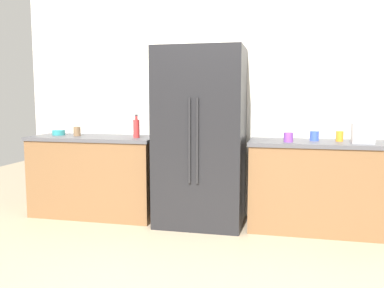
# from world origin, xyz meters

# --- Properties ---
(ground_plane) EXTENTS (9.56, 9.56, 0.00)m
(ground_plane) POSITION_xyz_m (0.00, 0.00, 0.00)
(ground_plane) COLOR tan
(kitchen_back_panel) EXTENTS (4.78, 0.10, 3.01)m
(kitchen_back_panel) POSITION_xyz_m (0.00, 1.68, 1.50)
(kitchen_back_panel) COLOR silver
(kitchen_back_panel) RESTS_ON ground_plane
(counter_left) EXTENTS (1.48, 0.62, 0.93)m
(counter_left) POSITION_xyz_m (-1.43, 1.32, 0.47)
(counter_left) COLOR brown
(counter_left) RESTS_ON ground_plane
(counter_right) EXTENTS (1.41, 0.62, 0.93)m
(counter_right) POSITION_xyz_m (1.05, 1.32, 0.47)
(counter_right) COLOR brown
(counter_right) RESTS_ON ground_plane
(refrigerator) EXTENTS (0.92, 0.70, 1.89)m
(refrigerator) POSITION_xyz_m (-0.17, 1.27, 0.95)
(refrigerator) COLOR black
(refrigerator) RESTS_ON ground_plane
(toaster) EXTENTS (0.20, 0.14, 0.20)m
(toaster) POSITION_xyz_m (1.45, 1.23, 1.03)
(toaster) COLOR silver
(toaster) RESTS_ON counter_right
(bottle_a) EXTENTS (0.07, 0.07, 0.26)m
(bottle_a) POSITION_xyz_m (-0.90, 1.27, 1.04)
(bottle_a) COLOR red
(bottle_a) RESTS_ON counter_left
(cup_a) EXTENTS (0.08, 0.08, 0.11)m
(cup_a) POSITION_xyz_m (-1.64, 1.30, 0.98)
(cup_a) COLOR brown
(cup_a) RESTS_ON counter_left
(cup_b) EXTENTS (0.09, 0.09, 0.10)m
(cup_b) POSITION_xyz_m (1.01, 1.38, 0.98)
(cup_b) COLOR blue
(cup_b) RESTS_ON counter_right
(cup_c) EXTENTS (0.09, 0.09, 0.10)m
(cup_c) POSITION_xyz_m (0.75, 1.20, 0.98)
(cup_c) COLOR purple
(cup_c) RESTS_ON counter_right
(cup_d) EXTENTS (0.07, 0.07, 0.11)m
(cup_d) POSITION_xyz_m (1.25, 1.37, 0.98)
(cup_d) COLOR orange
(cup_d) RESTS_ON counter_right
(bowl_a) EXTENTS (0.15, 0.15, 0.06)m
(bowl_a) POSITION_xyz_m (-1.91, 1.36, 0.96)
(bowl_a) COLOR teal
(bowl_a) RESTS_ON counter_left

